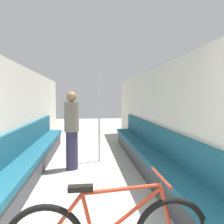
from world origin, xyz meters
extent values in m
cube|color=beige|center=(-1.41, 3.42, 1.07)|extent=(0.10, 10.03, 2.13)
cube|color=beige|center=(1.41, 3.42, 1.07)|extent=(0.10, 10.03, 2.13)
cube|color=#3D3D42|center=(-1.14, 3.69, 0.17)|extent=(0.38, 5.66, 0.35)
cube|color=#195166|center=(-1.14, 3.69, 0.40)|extent=(0.44, 5.66, 0.10)
cube|color=#195166|center=(-1.32, 3.69, 0.69)|extent=(0.07, 5.66, 0.48)
cube|color=#3D3D42|center=(1.14, 3.69, 0.17)|extent=(0.38, 5.66, 0.35)
cube|color=#195166|center=(1.14, 3.69, 0.40)|extent=(0.44, 5.66, 0.10)
cube|color=#195166|center=(1.32, 3.69, 0.69)|extent=(0.07, 5.66, 0.48)
cylinder|color=#9E2D19|center=(-0.27, 1.04, 0.51)|extent=(0.32, 0.03, 0.40)
cylinder|color=#9E2D19|center=(-0.07, 1.04, 0.54)|extent=(0.14, 0.03, 0.46)
cylinder|color=#9E2D19|center=(0.26, 1.04, 0.52)|extent=(0.57, 0.03, 0.45)
cylinder|color=#9E2D19|center=(0.20, 1.04, 0.74)|extent=(0.66, 0.03, 0.08)
cylinder|color=#9E2D19|center=(0.59, 1.04, 0.54)|extent=(0.14, 0.03, 0.43)
cube|color=black|center=(-0.13, 1.04, 0.76)|extent=(0.20, 0.07, 0.04)
cylinder|color=#9E2D19|center=(0.53, 1.04, 0.83)|extent=(0.02, 0.46, 0.02)
cylinder|color=gray|center=(0.20, 4.38, 0.01)|extent=(0.08, 0.08, 0.01)
cylinder|color=silver|center=(0.20, 4.38, 1.06)|extent=(0.04, 0.04, 2.11)
cylinder|color=#332D4C|center=(-0.40, 3.88, 0.40)|extent=(0.25, 0.25, 0.79)
cylinder|color=#756B5B|center=(-0.40, 3.88, 1.10)|extent=(0.30, 0.30, 0.62)
sphere|color=#936B4C|center=(-0.40, 3.88, 1.51)|extent=(0.21, 0.21, 0.21)
camera|label=1|loc=(-0.06, -0.67, 1.49)|focal=35.00mm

